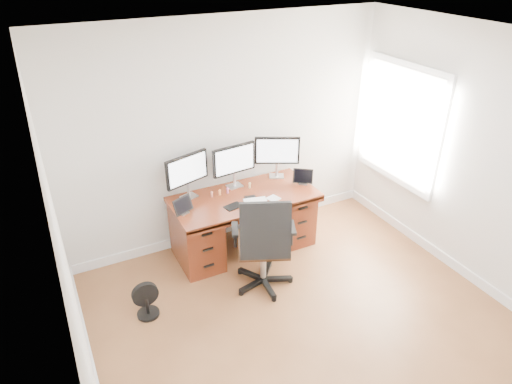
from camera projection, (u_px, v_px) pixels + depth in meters
name	position (u px, v px, depth m)	size (l,w,h in m)	color
ground	(329.00, 350.00, 4.26)	(4.50, 4.50, 0.00)	brown
back_wall	(227.00, 135.00, 5.36)	(4.00, 0.10, 2.70)	silver
right_wall	(501.00, 173.00, 4.48)	(0.10, 4.50, 2.70)	silver
desk	(244.00, 220.00, 5.49)	(1.70, 0.80, 0.75)	#5A2312
office_chair	(264.00, 258.00, 4.86)	(0.81, 0.81, 1.16)	black
floor_fan	(146.00, 301.00, 4.57)	(0.27, 0.23, 0.39)	black
monitor_left	(187.00, 171.00, 5.12)	(0.54, 0.20, 0.53)	silver
monitor_center	(234.00, 161.00, 5.35)	(0.55, 0.16, 0.53)	silver
monitor_right	(277.00, 152.00, 5.58)	(0.51, 0.28, 0.53)	silver
tablet_left	(183.00, 207.00, 4.92)	(0.25, 0.16, 0.19)	silver
tablet_right	(303.00, 177.00, 5.52)	(0.23, 0.20, 0.19)	silver
keyboard	(255.00, 200.00, 5.19)	(0.26, 0.11, 0.01)	white
trackpad	(273.00, 198.00, 5.24)	(0.13, 0.13, 0.01)	silver
drawing_tablet	(233.00, 206.00, 5.08)	(0.20, 0.13, 0.01)	black
phone	(250.00, 197.00, 5.27)	(0.13, 0.06, 0.01)	black
figurine_brown	(212.00, 194.00, 5.26)	(0.03, 0.03, 0.07)	#955349
figurine_orange	(220.00, 192.00, 5.30)	(0.03, 0.03, 0.07)	#F8954B
figurine_pink	(228.00, 190.00, 5.34)	(0.03, 0.03, 0.07)	pink
figurine_yellow	(250.00, 185.00, 5.45)	(0.03, 0.03, 0.07)	#DEBA79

